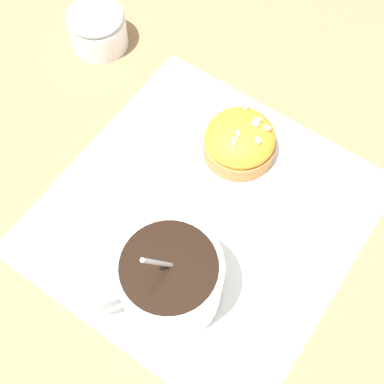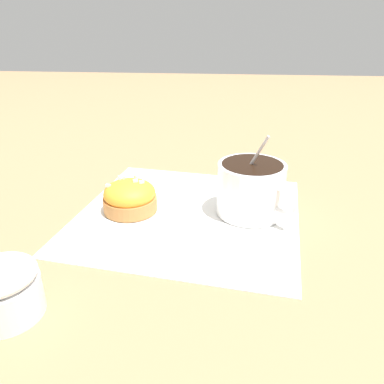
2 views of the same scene
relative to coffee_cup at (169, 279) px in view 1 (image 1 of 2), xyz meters
name	(u,v)px [view 1 (image 1 of 2)]	position (x,y,z in m)	size (l,w,h in m)	color
ground_plane	(203,215)	(0.09, 0.01, -0.04)	(3.00, 3.00, 0.00)	#93704C
paper_napkin	(203,215)	(0.09, 0.01, -0.04)	(0.34, 0.34, 0.00)	white
coffee_cup	(169,279)	(0.00, 0.00, 0.00)	(0.11, 0.10, 0.12)	white
frosted_pastry	(243,142)	(0.17, 0.01, -0.02)	(0.08, 0.08, 0.05)	#B2753D
sugar_bowl	(97,26)	(0.24, 0.22, -0.01)	(0.07, 0.07, 0.06)	white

